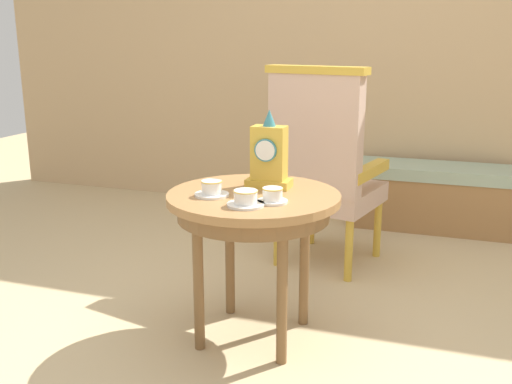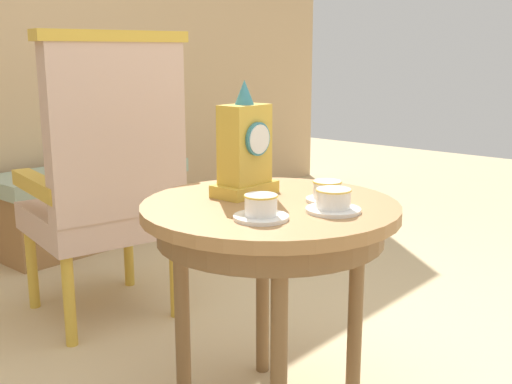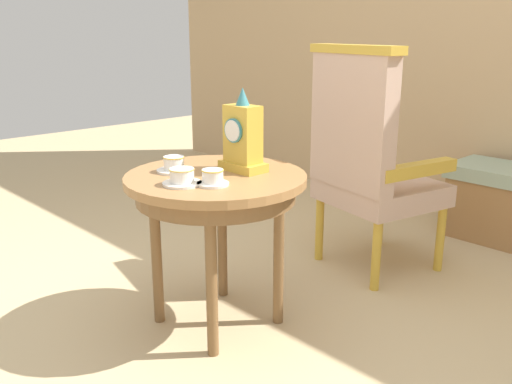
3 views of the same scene
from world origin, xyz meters
TOP-DOWN VIEW (x-y plane):
  - side_table at (-0.10, 0.09)m, footprint 0.73×0.73m
  - teacup_left at (-0.25, 0.00)m, footprint 0.14×0.14m
  - teacup_right at (-0.07, -0.10)m, footprint 0.15×0.15m
  - teacup_center at (0.02, -0.02)m, footprint 0.12×0.12m
  - mantel_clock at (-0.07, 0.21)m, footprint 0.19×0.11m
  - armchair at (-0.00, 0.99)m, footprint 0.64×0.64m
  - window_bench at (0.57, 1.95)m, footprint 1.12×0.40m

SIDE VIEW (x-z plane):
  - window_bench at x=0.57m, z-range 0.00..0.44m
  - side_table at x=-0.10m, z-range 0.25..0.90m
  - armchair at x=0.00m, z-range 0.02..1.16m
  - teacup_center at x=0.02m, z-range 0.65..0.71m
  - teacup_left at x=-0.25m, z-range 0.65..0.71m
  - teacup_right at x=-0.07m, z-range 0.65..0.71m
  - mantel_clock at x=-0.07m, z-range 0.62..0.95m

